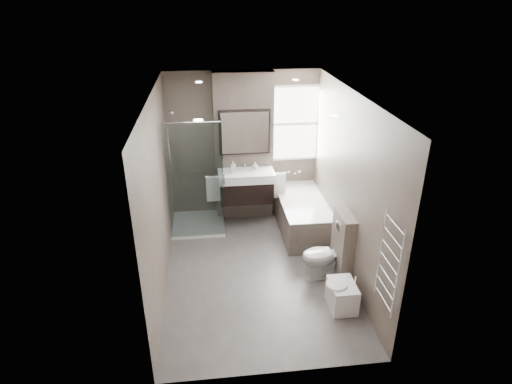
{
  "coord_description": "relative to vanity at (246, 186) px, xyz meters",
  "views": [
    {
      "loc": [
        -0.61,
        -5.22,
        3.76
      ],
      "look_at": [
        0.02,
        0.15,
        1.22
      ],
      "focal_mm": 30.0,
      "sensor_mm": 36.0,
      "label": 1
    }
  ],
  "objects": [
    {
      "name": "soap_bottle_a",
      "position": [
        -0.21,
        0.01,
        0.35
      ],
      "size": [
        0.08,
        0.09,
        0.19
      ],
      "primitive_type": "imported",
      "color": "white",
      "rests_on": "vanity"
    },
    {
      "name": "soap_bottle_b",
      "position": [
        0.17,
        0.1,
        0.32
      ],
      "size": [
        0.1,
        0.1,
        0.13
      ],
      "primitive_type": "imported",
      "color": "white",
      "rests_on": "vanity"
    },
    {
      "name": "room",
      "position": [
        0.0,
        -1.43,
        0.56
      ],
      "size": [
        2.7,
        3.9,
        2.7
      ],
      "color": "#534E4C",
      "rests_on": "ground"
    },
    {
      "name": "bathtub",
      "position": [
        0.92,
        -0.33,
        -0.43
      ],
      "size": [
        0.75,
        1.6,
        0.57
      ],
      "color": "#5C5148",
      "rests_on": "ground"
    },
    {
      "name": "towel_left",
      "position": [
        -0.56,
        -0.02,
        -0.02
      ],
      "size": [
        0.24,
        0.06,
        0.44
      ],
      "primitive_type": "cube",
      "color": "white",
      "rests_on": "vanity_pier"
    },
    {
      "name": "shower_enclosure",
      "position": [
        -0.75,
        -0.08,
        -0.25
      ],
      "size": [
        0.9,
        0.9,
        2.0
      ],
      "color": "white",
      "rests_on": "ground"
    },
    {
      "name": "window",
      "position": [
        0.9,
        0.45,
        0.93
      ],
      "size": [
        0.98,
        0.06,
        1.33
      ],
      "color": "white",
      "rests_on": "room"
    },
    {
      "name": "bidet",
      "position": [
        1.01,
        -2.36,
        -0.55
      ],
      "size": [
        0.4,
        0.45,
        0.47
      ],
      "color": "white",
      "rests_on": "ground"
    },
    {
      "name": "towel_radiator",
      "position": [
        1.25,
        -3.03,
        0.38
      ],
      "size": [
        0.03,
        0.49,
        1.1
      ],
      "color": "silver",
      "rests_on": "room"
    },
    {
      "name": "vanity_pier",
      "position": [
        0.0,
        0.35,
        0.56
      ],
      "size": [
        1.0,
        0.25,
        2.6
      ],
      "primitive_type": "cube",
      "color": "#5C5148",
      "rests_on": "ground"
    },
    {
      "name": "mirror_cabinet",
      "position": [
        0.0,
        0.19,
        0.89
      ],
      "size": [
        0.86,
        0.08,
        0.76
      ],
      "color": "black",
      "rests_on": "vanity_pier"
    },
    {
      "name": "toilet",
      "position": [
        0.97,
        -1.67,
        -0.4
      ],
      "size": [
        0.71,
        0.46,
        0.69
      ],
      "primitive_type": "imported",
      "rotation": [
        0.0,
        0.0,
        -1.46
      ],
      "color": "white",
      "rests_on": "ground"
    },
    {
      "name": "vanity",
      "position": [
        0.0,
        0.0,
        0.0
      ],
      "size": [
        0.95,
        0.47,
        0.66
      ],
      "color": "black",
      "rests_on": "vanity_pier"
    },
    {
      "name": "towel_right",
      "position": [
        0.56,
        -0.02,
        -0.02
      ],
      "size": [
        0.24,
        0.06,
        0.44
      ],
      "primitive_type": "cube",
      "color": "white",
      "rests_on": "vanity_pier"
    },
    {
      "name": "cistern_box",
      "position": [
        1.21,
        -1.68,
        -0.24
      ],
      "size": [
        0.19,
        0.55,
        1.0
      ],
      "color": "#5C5148",
      "rests_on": "ground"
    }
  ]
}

